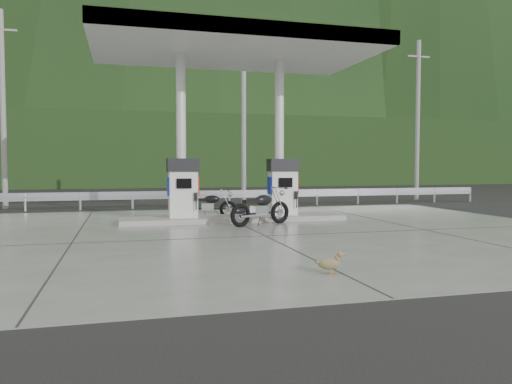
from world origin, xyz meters
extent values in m
plane|color=black|center=(0.00, 0.00, 0.00)|extent=(160.00, 160.00, 0.00)
cube|color=slate|center=(0.00, 0.00, 0.01)|extent=(18.00, 14.00, 0.02)
cube|color=gray|center=(0.00, 2.50, 0.10)|extent=(7.00, 1.40, 0.15)
cylinder|color=silver|center=(-1.60, 2.90, 2.67)|extent=(0.30, 0.30, 5.00)
cylinder|color=silver|center=(1.60, 2.90, 2.67)|extent=(0.30, 0.30, 5.00)
cube|color=white|center=(0.00, 2.50, 5.37)|extent=(8.50, 5.00, 0.40)
cube|color=black|center=(0.00, 11.50, 0.00)|extent=(60.00, 7.00, 0.01)
cylinder|color=gray|center=(-8.00, 9.50, 4.00)|extent=(0.22, 0.22, 8.00)
cylinder|color=gray|center=(2.00, 9.50, 4.00)|extent=(0.22, 0.22, 8.00)
cylinder|color=gray|center=(11.00, 9.50, 4.00)|extent=(0.22, 0.22, 8.00)
cube|color=black|center=(0.00, 30.00, 3.00)|extent=(80.00, 6.00, 6.00)
camera|label=1|loc=(-3.39, -12.72, 1.74)|focal=35.00mm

